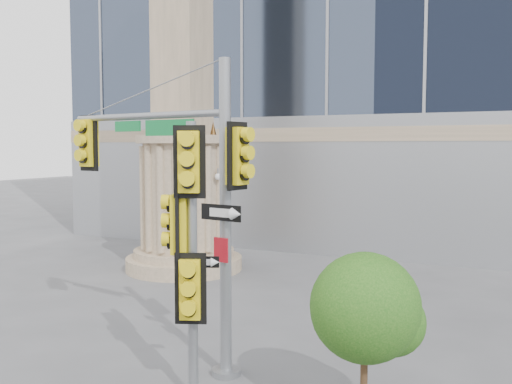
% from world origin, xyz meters
% --- Properties ---
extents(monument, '(4.40, 4.40, 16.60)m').
position_xyz_m(monument, '(-6.00, 9.00, 5.52)').
color(monument, gray).
rests_on(monument, ground).
extents(main_signal_pole, '(4.94, 1.30, 6.43)m').
position_xyz_m(main_signal_pole, '(-0.94, 0.96, 3.98)').
color(main_signal_pole, slate).
rests_on(main_signal_pole, ground).
extents(secondary_signal_pole, '(0.97, 0.70, 5.13)m').
position_xyz_m(secondary_signal_pole, '(0.19, -0.65, 3.02)').
color(secondary_signal_pole, slate).
rests_on(secondary_signal_pole, ground).
extents(street_tree, '(1.89, 1.84, 2.94)m').
position_xyz_m(street_tree, '(3.32, -0.10, 1.94)').
color(street_tree, gray).
rests_on(street_tree, ground).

